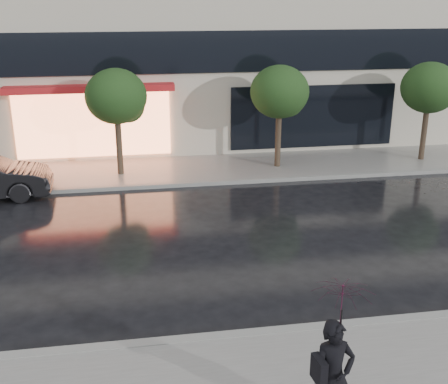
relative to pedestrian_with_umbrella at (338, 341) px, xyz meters
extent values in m
plane|color=black|center=(-0.33, 3.69, -1.67)|extent=(120.00, 120.00, 0.00)
cube|color=slate|center=(-0.33, 13.94, -1.61)|extent=(60.00, 3.50, 0.12)
cube|color=gray|center=(-0.33, 2.69, -1.60)|extent=(60.00, 0.25, 0.14)
cube|color=gray|center=(-0.33, 12.19, -1.60)|extent=(60.00, 0.25, 0.14)
cube|color=black|center=(-0.33, 15.63, 2.63)|extent=(28.00, 0.12, 1.60)
cube|color=#FF8C59|center=(-4.33, 15.61, -0.07)|extent=(6.00, 0.10, 2.60)
cube|color=red|center=(-4.33, 15.28, 1.38)|extent=(6.40, 0.70, 0.25)
cube|color=black|center=(4.67, 15.63, -0.07)|extent=(7.00, 0.10, 2.60)
cylinder|color=#33261C|center=(-3.33, 13.69, -0.57)|extent=(0.22, 0.22, 2.20)
ellipsoid|color=#183213|center=(-3.33, 13.69, 1.33)|extent=(2.20, 2.20, 1.98)
sphere|color=#183213|center=(-2.93, 13.89, 0.93)|extent=(1.20, 1.20, 1.20)
cylinder|color=#33261C|center=(2.67, 13.69, -0.57)|extent=(0.22, 0.22, 2.20)
ellipsoid|color=#183213|center=(2.67, 13.69, 1.33)|extent=(2.20, 2.20, 1.98)
sphere|color=#183213|center=(3.07, 13.89, 0.93)|extent=(1.20, 1.20, 1.20)
cylinder|color=#33261C|center=(8.67, 13.69, -0.57)|extent=(0.22, 0.22, 2.20)
ellipsoid|color=#183213|center=(8.67, 13.69, 1.33)|extent=(2.20, 2.20, 1.98)
sphere|color=#183213|center=(9.07, 13.89, 0.93)|extent=(1.20, 1.20, 1.20)
imported|color=black|center=(-0.03, 0.00, -0.63)|extent=(0.73, 0.52, 1.85)
imported|color=#3C0B21|center=(0.03, 0.00, 0.53)|extent=(1.00, 1.02, 0.82)
cylinder|color=black|center=(0.03, 0.00, 0.05)|extent=(0.02, 0.02, 0.93)
cube|color=black|center=(-0.29, -0.10, -0.40)|extent=(0.17, 0.36, 0.40)
camera|label=1|loc=(-2.77, -6.62, 4.77)|focal=45.00mm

